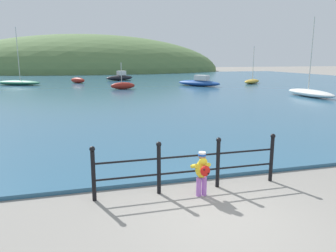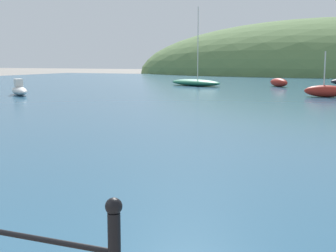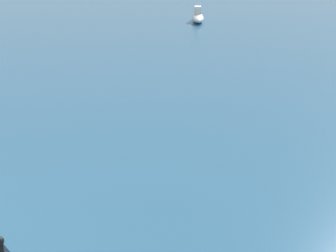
{
  "view_description": "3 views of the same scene",
  "coord_description": "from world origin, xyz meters",
  "px_view_note": "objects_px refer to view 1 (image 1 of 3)",
  "views": [
    {
      "loc": [
        -2.59,
        -5.25,
        3.0
      ],
      "look_at": [
        0.11,
        4.44,
        0.91
      ],
      "focal_mm": 35.0,
      "sensor_mm": 36.0,
      "label": 1
    },
    {
      "loc": [
        3.45,
        -1.19,
        2.13
      ],
      "look_at": [
        0.0,
        7.15,
        0.86
      ],
      "focal_mm": 50.0,
      "sensor_mm": 36.0,
      "label": 2
    },
    {
      "loc": [
        6.88,
        0.02,
        4.43
      ],
      "look_at": [
        -0.12,
        5.85,
        0.97
      ],
      "focal_mm": 50.0,
      "sensor_mm": 36.0,
      "label": 3
    }
  ],
  "objects_px": {
    "boat_twin_mast": "(123,86)",
    "boat_blue_hull": "(120,77)",
    "boat_mid_harbor": "(252,81)",
    "boat_white_sailboat": "(78,80)",
    "boat_red_dinghy": "(199,82)",
    "boat_green_fishing": "(18,83)",
    "child_in_coat": "(202,170)",
    "boat_far_right": "(310,93)"
  },
  "relations": [
    {
      "from": "boat_blue_hull",
      "to": "boat_mid_harbor",
      "type": "distance_m",
      "value": 17.14
    },
    {
      "from": "boat_twin_mast",
      "to": "boat_red_dinghy",
      "type": "height_order",
      "value": "boat_twin_mast"
    },
    {
      "from": "boat_blue_hull",
      "to": "boat_green_fishing",
      "type": "distance_m",
      "value": 12.71
    },
    {
      "from": "child_in_coat",
      "to": "boat_white_sailboat",
      "type": "relative_size",
      "value": 0.44
    },
    {
      "from": "child_in_coat",
      "to": "boat_blue_hull",
      "type": "bearing_deg",
      "value": 85.35
    },
    {
      "from": "boat_mid_harbor",
      "to": "child_in_coat",
      "type": "bearing_deg",
      "value": -121.56
    },
    {
      "from": "boat_white_sailboat",
      "to": "boat_green_fishing",
      "type": "bearing_deg",
      "value": -167.96
    },
    {
      "from": "boat_blue_hull",
      "to": "boat_white_sailboat",
      "type": "xyz_separation_m",
      "value": [
        -5.45,
        -3.46,
        -0.08
      ]
    },
    {
      "from": "boat_far_right",
      "to": "boat_green_fishing",
      "type": "bearing_deg",
      "value": 142.38
    },
    {
      "from": "boat_red_dinghy",
      "to": "boat_green_fishing",
      "type": "distance_m",
      "value": 19.8
    },
    {
      "from": "boat_blue_hull",
      "to": "boat_twin_mast",
      "type": "bearing_deg",
      "value": -96.12
    },
    {
      "from": "boat_red_dinghy",
      "to": "boat_twin_mast",
      "type": "bearing_deg",
      "value": -169.43
    },
    {
      "from": "boat_far_right",
      "to": "boat_blue_hull",
      "type": "bearing_deg",
      "value": 116.98
    },
    {
      "from": "boat_twin_mast",
      "to": "boat_mid_harbor",
      "type": "bearing_deg",
      "value": 10.89
    },
    {
      "from": "boat_white_sailboat",
      "to": "boat_mid_harbor",
      "type": "xyz_separation_m",
      "value": [
        19.51,
        -6.34,
        -0.05
      ]
    },
    {
      "from": "child_in_coat",
      "to": "boat_mid_harbor",
      "type": "xyz_separation_m",
      "value": [
        17.13,
        27.89,
        -0.24
      ]
    },
    {
      "from": "boat_twin_mast",
      "to": "boat_white_sailboat",
      "type": "relative_size",
      "value": 1.09
    },
    {
      "from": "boat_white_sailboat",
      "to": "boat_mid_harbor",
      "type": "bearing_deg",
      "value": -18.0
    },
    {
      "from": "boat_white_sailboat",
      "to": "boat_mid_harbor",
      "type": "relative_size",
      "value": 0.54
    },
    {
      "from": "boat_mid_harbor",
      "to": "boat_far_right",
      "type": "bearing_deg",
      "value": -100.57
    },
    {
      "from": "boat_twin_mast",
      "to": "boat_blue_hull",
      "type": "xyz_separation_m",
      "value": [
        1.37,
        12.77,
        0.07
      ]
    },
    {
      "from": "boat_far_right",
      "to": "boat_mid_harbor",
      "type": "xyz_separation_m",
      "value": [
        2.43,
        13.03,
        -0.03
      ]
    },
    {
      "from": "boat_red_dinghy",
      "to": "boat_mid_harbor",
      "type": "height_order",
      "value": "boat_mid_harbor"
    },
    {
      "from": "boat_white_sailboat",
      "to": "boat_far_right",
      "type": "relative_size",
      "value": 0.39
    },
    {
      "from": "boat_twin_mast",
      "to": "boat_far_right",
      "type": "xyz_separation_m",
      "value": [
        12.99,
        -10.07,
        -0.04
      ]
    },
    {
      "from": "boat_blue_hull",
      "to": "boat_mid_harbor",
      "type": "bearing_deg",
      "value": -34.88
    },
    {
      "from": "boat_twin_mast",
      "to": "boat_white_sailboat",
      "type": "xyz_separation_m",
      "value": [
        -4.08,
        9.3,
        -0.01
      ]
    },
    {
      "from": "boat_white_sailboat",
      "to": "boat_blue_hull",
      "type": "bearing_deg",
      "value": 32.43
    },
    {
      "from": "boat_green_fishing",
      "to": "boat_red_dinghy",
      "type": "bearing_deg",
      "value": -18.86
    },
    {
      "from": "boat_twin_mast",
      "to": "boat_far_right",
      "type": "relative_size",
      "value": 0.42
    },
    {
      "from": "child_in_coat",
      "to": "boat_mid_harbor",
      "type": "relative_size",
      "value": 0.24
    },
    {
      "from": "boat_blue_hull",
      "to": "boat_mid_harbor",
      "type": "relative_size",
      "value": 0.97
    },
    {
      "from": "boat_white_sailboat",
      "to": "boat_red_dinghy",
      "type": "bearing_deg",
      "value": -31.96
    },
    {
      "from": "child_in_coat",
      "to": "boat_blue_hull",
      "type": "distance_m",
      "value": 37.81
    },
    {
      "from": "boat_far_right",
      "to": "boat_mid_harbor",
      "type": "distance_m",
      "value": 13.26
    },
    {
      "from": "boat_white_sailboat",
      "to": "boat_green_fishing",
      "type": "xyz_separation_m",
      "value": [
        -6.32,
        -1.35,
        -0.04
      ]
    },
    {
      "from": "boat_white_sailboat",
      "to": "child_in_coat",
      "type": "bearing_deg",
      "value": -86.02
    },
    {
      "from": "boat_blue_hull",
      "to": "boat_far_right",
      "type": "xyz_separation_m",
      "value": [
        11.62,
        -22.83,
        -0.11
      ]
    },
    {
      "from": "child_in_coat",
      "to": "boat_red_dinghy",
      "type": "height_order",
      "value": "boat_red_dinghy"
    },
    {
      "from": "child_in_coat",
      "to": "boat_twin_mast",
      "type": "bearing_deg",
      "value": 86.1
    },
    {
      "from": "boat_red_dinghy",
      "to": "boat_blue_hull",
      "type": "relative_size",
      "value": 1.23
    },
    {
      "from": "boat_twin_mast",
      "to": "boat_green_fishing",
      "type": "height_order",
      "value": "boat_green_fishing"
    }
  ]
}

